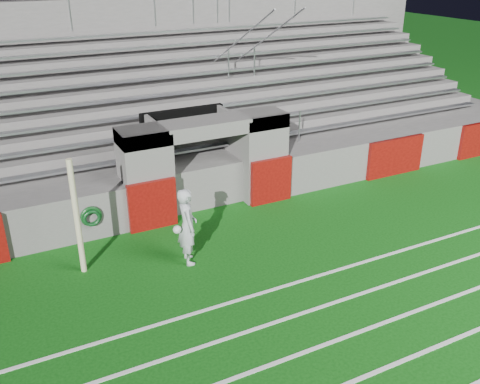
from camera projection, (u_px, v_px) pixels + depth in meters
ground at (267, 263)px, 12.66m from camera, size 90.00×90.00×0.00m
field_post at (77, 217)px, 11.81m from camera, size 0.13×0.13×2.76m
stadium_structure at (154, 118)px, 18.52m from camera, size 26.00×8.48×5.42m
goalkeeper_with_ball at (187, 226)px, 12.37m from camera, size 0.66×0.74×1.88m
hose_coil at (91, 217)px, 13.34m from camera, size 0.54×0.14×0.54m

